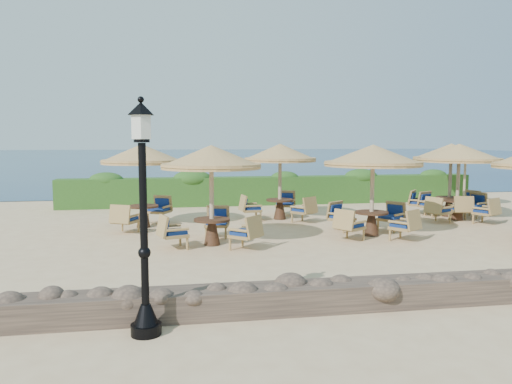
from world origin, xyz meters
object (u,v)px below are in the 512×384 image
object	(u,v)px
cafe_set_0	(211,175)
cafe_set_5	(451,165)
cafe_set_3	(142,166)
cafe_set_4	(280,167)
cafe_set_1	(373,173)
lamp_post	(144,228)
cafe_set_6	(459,168)
extra_parasol	(466,155)

from	to	relation	value
cafe_set_0	cafe_set_5	xyz separation A→B (m)	(8.97, 3.52, 0.01)
cafe_set_3	cafe_set_4	world-z (taller)	same
cafe_set_1	cafe_set_4	distance (m)	3.94
cafe_set_4	cafe_set_1	bearing A→B (deg)	-59.88
lamp_post	cafe_set_5	bearing A→B (deg)	42.35
cafe_set_0	cafe_set_6	size ratio (longest dim) A/B	0.98
cafe_set_1	cafe_set_5	world-z (taller)	same
extra_parasol	cafe_set_5	distance (m)	3.33
cafe_set_4	cafe_set_0	bearing A→B (deg)	-124.70
cafe_set_4	lamp_post	bearing A→B (deg)	-112.85
cafe_set_6	lamp_post	bearing A→B (deg)	-139.69
cafe_set_0	cafe_set_5	distance (m)	9.63
cafe_set_1	cafe_set_6	xyz separation A→B (m)	(4.07, 2.18, 0.00)
lamp_post	cafe_set_5	distance (m)	14.10
cafe_set_3	cafe_set_1	bearing A→B (deg)	-20.93
cafe_set_5	cafe_set_4	bearing A→B (deg)	176.27
cafe_set_1	cafe_set_4	bearing A→B (deg)	120.12
cafe_set_3	extra_parasol	bearing A→B (deg)	12.79
cafe_set_4	cafe_set_6	world-z (taller)	same
cafe_set_5	cafe_set_6	bearing A→B (deg)	-103.41
cafe_set_1	cafe_set_4	size ratio (longest dim) A/B	1.03
cafe_set_1	cafe_set_6	distance (m)	4.62
extra_parasol	cafe_set_1	distance (m)	8.49
cafe_set_5	cafe_set_1	bearing A→B (deg)	-144.87
cafe_set_3	cafe_set_6	xyz separation A→B (m)	(10.70, -0.36, -0.13)
cafe_set_5	cafe_set_6	xyz separation A→B (m)	(-0.20, -0.82, -0.05)
cafe_set_1	cafe_set_6	bearing A→B (deg)	28.16
cafe_set_0	extra_parasol	bearing A→B (deg)	28.40
lamp_post	cafe_set_0	size ratio (longest dim) A/B	1.19
lamp_post	cafe_set_1	xyz separation A→B (m)	(6.15, 6.49, 0.28)
cafe_set_1	cafe_set_5	bearing A→B (deg)	35.13
cafe_set_0	cafe_set_1	bearing A→B (deg)	6.33
cafe_set_3	cafe_set_6	distance (m)	10.71
extra_parasol	cafe_set_6	world-z (taller)	cafe_set_6
cafe_set_1	cafe_set_0	bearing A→B (deg)	-173.67
cafe_set_1	cafe_set_3	world-z (taller)	same
extra_parasol	cafe_set_4	xyz separation A→B (m)	(-8.43, -2.10, -0.33)
cafe_set_0	cafe_set_4	bearing A→B (deg)	55.30
cafe_set_5	lamp_post	bearing A→B (deg)	-137.65
lamp_post	cafe_set_1	bearing A→B (deg)	46.55
extra_parasol	cafe_set_6	bearing A→B (deg)	-125.55
cafe_set_0	cafe_set_4	distance (m)	4.78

